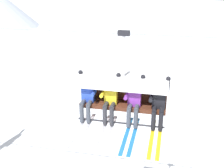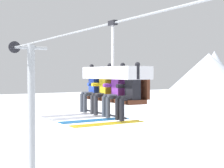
% 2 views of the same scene
% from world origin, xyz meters
% --- Properties ---
extents(mountain_peak_west, '(13.75, 13.75, 11.21)m').
position_xyz_m(mountain_peak_west, '(-41.40, 49.02, 5.60)').
color(mountain_peak_west, silver).
rests_on(mountain_peak_west, ground_plane).
extents(mountain_peak_central, '(21.42, 21.42, 9.93)m').
position_xyz_m(mountain_peak_central, '(-31.54, 37.09, 4.96)').
color(mountain_peak_central, silver).
rests_on(mountain_peak_central, ground_plane).
extents(lift_tower_near, '(0.36, 1.88, 8.21)m').
position_xyz_m(lift_tower_near, '(-7.68, -0.02, 4.27)').
color(lift_tower_near, '#9EA3A8').
rests_on(lift_tower_near, ground_plane).
extents(lift_cable, '(16.84, 0.05, 0.05)m').
position_xyz_m(lift_cable, '(-0.26, -0.80, 7.93)').
color(lift_cable, '#9EA3A8').
extents(chairlift_chair, '(2.24, 0.74, 2.28)m').
position_xyz_m(chairlift_chair, '(1.46, -0.73, 6.57)').
color(chairlift_chair, '#512819').
extents(skier_blue, '(0.48, 1.70, 1.34)m').
position_xyz_m(skier_blue, '(0.55, -0.94, 6.30)').
color(skier_blue, '#2847B7').
extents(skier_yellow, '(0.48, 1.70, 1.34)m').
position_xyz_m(skier_yellow, '(1.16, -0.94, 6.30)').
color(skier_yellow, yellow).
extents(skier_purple, '(0.48, 1.70, 1.34)m').
position_xyz_m(skier_purple, '(1.77, -0.94, 6.30)').
color(skier_purple, purple).
extents(skier_black, '(0.48, 1.70, 1.34)m').
position_xyz_m(skier_black, '(2.37, -0.94, 6.30)').
color(skier_black, black).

